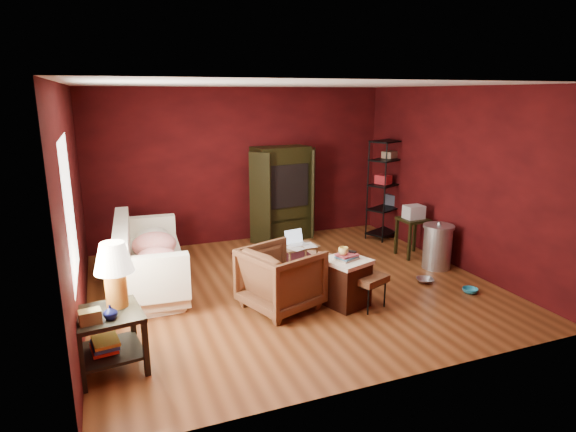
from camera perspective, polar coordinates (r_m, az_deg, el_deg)
name	(u,v)px	position (r m, az deg, el deg)	size (l,w,h in m)	color
room	(291,191)	(6.52, 0.36, 2.96)	(5.54, 5.04, 2.84)	brown
sofa	(147,263)	(7.04, -16.40, -5.42)	(1.95, 0.57, 0.76)	white
armchair	(281,275)	(6.16, -0.83, -7.03)	(0.86, 0.81, 0.89)	black
pet_bowl_steel	(425,274)	(7.35, 15.97, -6.67)	(0.25, 0.06, 0.25)	#ACAFB3
pet_bowl_turquoise	(471,286)	(7.18, 20.82, -7.73)	(0.21, 0.07, 0.21)	teal
vase	(110,312)	(4.93, -20.32, -10.65)	(0.14, 0.14, 0.14)	#0D1145
mug	(343,250)	(6.15, 6.59, -4.03)	(0.13, 0.10, 0.13)	#FDE27C
side_table	(111,295)	(5.10, -20.26, -8.73)	(0.73, 0.73, 1.28)	black
sofa_cushions	(146,259)	(7.00, -16.43, -4.96)	(1.01, 2.22, 0.91)	white
hamper	(346,281)	(6.33, 6.89, -7.69)	(0.65, 0.65, 0.72)	#3E1A0E
footstool	(367,279)	(6.30, 9.30, -7.38)	(0.55, 0.55, 0.44)	black
rug_round	(303,265)	(7.80, 1.77, -5.78)	(1.52, 1.52, 0.01)	#F1E7C9
rug_oriental	(274,257)	(8.13, -1.71, -4.84)	(1.29, 0.88, 0.01)	#4A1319
laptop_desk	(298,248)	(7.25, 1.18, -3.86)	(0.61, 0.51, 0.69)	#88603E
tv_armoire	(282,192)	(8.94, -0.76, 2.87)	(1.37, 0.84, 1.75)	black
wire_shelving	(389,184)	(9.32, 11.92, 3.72)	(0.99, 0.74, 1.86)	black
small_stand	(413,218)	(8.31, 14.64, -0.28)	(0.44, 0.44, 0.88)	black
trash_can	(437,246)	(7.93, 17.28, -3.44)	(0.49, 0.49, 0.75)	silver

